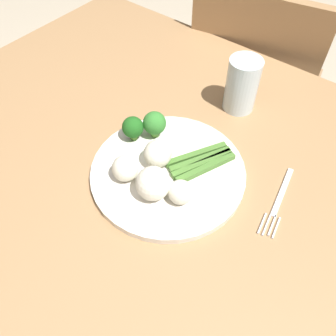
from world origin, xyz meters
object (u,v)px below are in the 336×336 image
object	(u,v)px
cauliflower_back_right	(181,192)
cauliflower_front_left	(125,168)
plate	(168,172)
broccoli_outer_edge	(132,128)
chair	(251,90)
dining_table	(188,205)
broccoli_back	(155,123)
cauliflower_left	(153,183)
asparagus_bundle	(201,161)
fork	(278,202)
water_glass	(242,85)
cauliflower_near_fork	(158,154)

from	to	relation	value
cauliflower_back_right	cauliflower_front_left	xyz separation A→B (m)	(0.11, 0.02, 0.00)
plate	broccoli_outer_edge	size ratio (longest dim) A/B	5.57
chair	cauliflower_front_left	world-z (taller)	chair
dining_table	broccoli_back	bearing A→B (deg)	-16.23
broccoli_back	cauliflower_left	world-z (taller)	cauliflower_left
cauliflower_left	asparagus_bundle	bearing A→B (deg)	-103.54
asparagus_bundle	fork	world-z (taller)	asparagus_bundle
dining_table	cauliflower_front_left	size ratio (longest dim) A/B	26.81
fork	water_glass	size ratio (longest dim) A/B	1.36
water_glass	fork	bearing A→B (deg)	136.93
cauliflower_left	water_glass	xyz separation A→B (m)	(0.01, -0.31, 0.01)
asparagus_bundle	cauliflower_left	size ratio (longest dim) A/B	2.22
plate	fork	distance (m)	0.21
dining_table	cauliflower_left	xyz separation A→B (m)	(0.02, 0.08, 0.15)
cauliflower_near_fork	fork	bearing A→B (deg)	-162.31
broccoli_back	chair	bearing A→B (deg)	-86.39
asparagus_bundle	cauliflower_near_fork	size ratio (longest dim) A/B	2.57
cauliflower_back_right	cauliflower_front_left	world-z (taller)	cauliflower_front_left
chair	plate	world-z (taller)	chair
broccoli_outer_edge	dining_table	bearing A→B (deg)	-178.64
dining_table	chair	size ratio (longest dim) A/B	1.54
broccoli_outer_edge	fork	world-z (taller)	broccoli_outer_edge
chair	broccoli_outer_edge	xyz separation A→B (m)	(-0.01, 0.60, 0.28)
broccoli_back	cauliflower_left	bearing A→B (deg)	128.37
asparagus_bundle	fork	distance (m)	0.16
cauliflower_front_left	cauliflower_left	size ratio (longest dim) A/B	0.80
cauliflower_back_right	cauliflower_front_left	distance (m)	0.11
cauliflower_left	cauliflower_near_fork	bearing A→B (deg)	-57.35
cauliflower_back_right	cauliflower_near_fork	world-z (taller)	cauliflower_near_fork
broccoli_back	dining_table	bearing A→B (deg)	163.77
broccoli_back	broccoli_outer_edge	distance (m)	0.05
plate	cauliflower_left	bearing A→B (deg)	102.69
cauliflower_back_right	cauliflower_front_left	bearing A→B (deg)	10.94
chair	cauliflower_left	size ratio (longest dim) A/B	14.00
dining_table	cauliflower_near_fork	distance (m)	0.16
plate	broccoli_back	bearing A→B (deg)	-35.58
cauliflower_front_left	water_glass	world-z (taller)	water_glass
broccoli_outer_edge	cauliflower_left	xyz separation A→B (m)	(-0.12, 0.08, 0.00)
chair	water_glass	bearing A→B (deg)	97.26
cauliflower_near_fork	cauliflower_left	bearing A→B (deg)	122.65
broccoli_outer_edge	cauliflower_front_left	distance (m)	0.10
dining_table	broccoli_back	distance (m)	0.19
dining_table	broccoli_outer_edge	size ratio (longest dim) A/B	25.05
chair	asparagus_bundle	distance (m)	0.64
dining_table	broccoli_outer_edge	world-z (taller)	broccoli_outer_edge
dining_table	broccoli_back	world-z (taller)	broccoli_back
cauliflower_front_left	cauliflower_left	world-z (taller)	cauliflower_left
broccoli_back	cauliflower_front_left	distance (m)	0.12
fork	dining_table	bearing A→B (deg)	-82.52
broccoli_outer_edge	cauliflower_front_left	size ratio (longest dim) A/B	1.07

